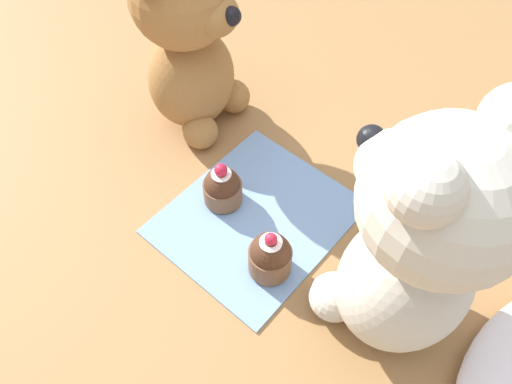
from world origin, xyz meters
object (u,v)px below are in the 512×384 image
cupcake_near_cream_bear (270,256)px  cupcake_near_tan_bear (222,187)px  teddy_bear_cream (420,240)px  teddy_bear_tan (189,41)px

cupcake_near_cream_bear → cupcake_near_tan_bear: (-0.04, -0.11, -0.00)m
cupcake_near_cream_bear → cupcake_near_tan_bear: bearing=-108.7°
teddy_bear_cream → cupcake_near_tan_bear: bearing=-77.2°
cupcake_near_tan_bear → cupcake_near_cream_bear: bearing=71.3°
cupcake_near_tan_bear → teddy_bear_cream: bearing=92.6°
teddy_bear_cream → teddy_bear_tan: bearing=-91.6°
teddy_bear_tan → cupcake_near_tan_bear: 0.19m
teddy_bear_tan → cupcake_near_tan_bear: (0.09, 0.13, -0.10)m
teddy_bear_tan → cupcake_near_cream_bear: (0.12, 0.24, -0.10)m
teddy_bear_tan → cupcake_near_cream_bear: bearing=-126.4°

